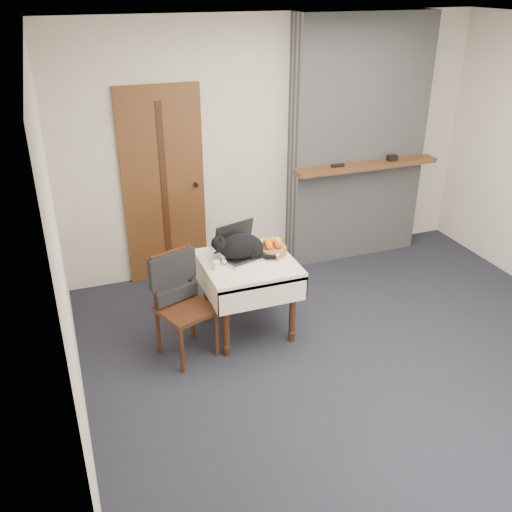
{
  "coord_description": "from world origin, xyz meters",
  "views": [
    {
      "loc": [
        -2.2,
        -3.43,
        2.9
      ],
      "look_at": [
        -0.7,
        0.65,
        0.76
      ],
      "focal_mm": 40.0,
      "sensor_mm": 36.0,
      "label": 1
    }
  ],
  "objects": [
    {
      "name": "cream_jar",
      "position": [
        -1.05,
        0.65,
        0.73
      ],
      "size": [
        0.06,
        0.06,
        0.07
      ],
      "primitive_type": "cylinder",
      "color": "white",
      "rests_on": "side_table"
    },
    {
      "name": "ground",
      "position": [
        0.0,
        0.0,
        0.0
      ],
      "size": [
        4.5,
        4.5,
        0.0
      ],
      "primitive_type": "plane",
      "color": "black",
      "rests_on": "ground"
    },
    {
      "name": "room_shell",
      "position": [
        0.0,
        0.46,
        1.76
      ],
      "size": [
        4.52,
        4.01,
        2.61
      ],
      "color": "beige",
      "rests_on": "ground"
    },
    {
      "name": "desk_clutter",
      "position": [
        -0.58,
        0.76,
        0.7
      ],
      "size": [
        0.13,
        0.06,
        0.01
      ],
      "primitive_type": "cube",
      "rotation": [
        0.0,
        0.0,
        0.34
      ],
      "color": "black",
      "rests_on": "side_table"
    },
    {
      "name": "pill_bottle",
      "position": [
        -0.52,
        0.61,
        0.73
      ],
      "size": [
        0.03,
        0.03,
        0.07
      ],
      "color": "#A25514",
      "rests_on": "side_table"
    },
    {
      "name": "side_table",
      "position": [
        -0.76,
        0.7,
        0.59
      ],
      "size": [
        0.78,
        0.78,
        0.7
      ],
      "color": "#3E1E11",
      "rests_on": "ground"
    },
    {
      "name": "fruit_basket",
      "position": [
        -0.51,
        0.75,
        0.76
      ],
      "size": [
        0.24,
        0.24,
        0.14
      ],
      "color": "#A06E40",
      "rests_on": "side_table"
    },
    {
      "name": "cat",
      "position": [
        -0.8,
        0.75,
        0.82
      ],
      "size": [
        0.55,
        0.25,
        0.27
      ],
      "rotation": [
        0.0,
        0.0,
        -0.03
      ],
      "color": "black",
      "rests_on": "side_table"
    },
    {
      "name": "chair",
      "position": [
        -1.4,
        0.6,
        0.59
      ],
      "size": [
        0.53,
        0.53,
        0.92
      ],
      "rotation": [
        0.0,
        0.0,
        0.36
      ],
      "color": "#3E1E11",
      "rests_on": "ground"
    },
    {
      "name": "chimney",
      "position": [
        0.9,
        1.85,
        1.3
      ],
      "size": [
        1.62,
        0.48,
        2.6
      ],
      "color": "gray",
      "rests_on": "ground"
    },
    {
      "name": "laptop",
      "position": [
        -0.79,
        0.82,
        0.77
      ],
      "size": [
        0.47,
        0.43,
        0.29
      ],
      "rotation": [
        0.0,
        0.0,
        0.29
      ],
      "color": "#B7B7BC",
      "rests_on": "side_table"
    },
    {
      "name": "door",
      "position": [
        -1.2,
        1.97,
        1.0
      ],
      "size": [
        0.82,
        0.1,
        2.0
      ],
      "color": "brown",
      "rests_on": "ground"
    }
  ]
}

